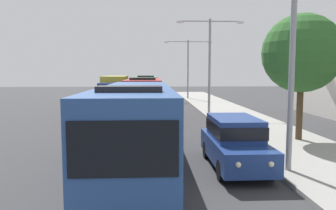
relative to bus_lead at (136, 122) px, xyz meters
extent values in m
cube|color=#284C8C|center=(0.00, 0.02, 0.01)|extent=(2.50, 11.44, 2.70)
cube|color=black|center=(1.27, 0.02, 0.36)|extent=(0.04, 10.52, 1.00)
cube|color=black|center=(-1.27, 0.02, 0.36)|extent=(0.04, 10.52, 1.00)
cube|color=black|center=(0.00, -5.72, 0.31)|extent=(2.30, 0.04, 1.20)
cube|color=navy|center=(1.28, 0.02, -0.79)|extent=(0.03, 10.86, 0.36)
cube|color=black|center=(0.00, -3.41, 1.44)|extent=(1.75, 0.90, 0.16)
cylinder|color=black|center=(1.10, -3.52, -1.19)|extent=(0.28, 1.00, 1.00)
cylinder|color=black|center=(-1.10, -3.52, -1.19)|extent=(0.28, 1.00, 1.00)
cylinder|color=black|center=(1.10, 3.17, -1.19)|extent=(0.28, 1.00, 1.00)
cylinder|color=black|center=(-1.10, 3.17, -1.19)|extent=(0.28, 1.00, 1.00)
cube|color=maroon|center=(0.00, 13.20, 0.01)|extent=(2.50, 10.40, 2.70)
cube|color=black|center=(1.27, 13.20, 0.36)|extent=(0.04, 9.57, 1.00)
cube|color=black|center=(-1.27, 13.20, 0.36)|extent=(0.04, 9.57, 1.00)
cube|color=black|center=(0.00, 7.98, 0.31)|extent=(2.30, 0.04, 1.20)
cube|color=orange|center=(1.28, 13.20, -0.79)|extent=(0.03, 9.88, 0.36)
cube|color=black|center=(0.00, 10.08, 1.44)|extent=(1.75, 0.90, 0.16)
cylinder|color=black|center=(1.10, 9.98, -1.19)|extent=(0.28, 1.00, 1.00)
cylinder|color=black|center=(-1.10, 9.98, -1.19)|extent=(0.28, 1.00, 1.00)
cylinder|color=black|center=(1.10, 16.06, -1.19)|extent=(0.28, 1.00, 1.00)
cylinder|color=black|center=(-1.10, 16.06, -1.19)|extent=(0.28, 1.00, 1.00)
cube|color=#33724C|center=(0.00, 26.42, 0.01)|extent=(2.50, 10.55, 2.70)
cube|color=black|center=(1.27, 26.42, 0.36)|extent=(0.04, 9.71, 1.00)
cube|color=black|center=(-1.27, 26.42, 0.36)|extent=(0.04, 9.71, 1.00)
cube|color=black|center=(0.00, 21.13, 0.31)|extent=(2.30, 0.04, 1.20)
cube|color=gold|center=(1.28, 26.42, -0.79)|extent=(0.03, 10.03, 0.36)
cube|color=black|center=(0.00, 23.26, 1.44)|extent=(1.75, 0.90, 0.16)
cylinder|color=black|center=(1.10, 23.15, -1.19)|extent=(0.28, 1.00, 1.00)
cylinder|color=black|center=(-1.10, 23.15, -1.19)|extent=(0.28, 1.00, 1.00)
cylinder|color=black|center=(1.10, 29.33, -1.19)|extent=(0.28, 1.00, 1.00)
cylinder|color=black|center=(-1.10, 29.33, -1.19)|extent=(0.28, 1.00, 1.00)
cube|color=navy|center=(3.70, -0.41, -0.99)|extent=(1.84, 4.76, 0.80)
cube|color=navy|center=(3.70, -0.26, -0.19)|extent=(1.62, 2.76, 0.80)
cube|color=black|center=(3.70, -0.26, -0.19)|extent=(1.66, 2.86, 0.44)
sphere|color=#F9EFCC|center=(3.19, -2.82, -0.89)|extent=(0.18, 0.18, 0.18)
sphere|color=#F9EFCC|center=(4.20, -2.82, -0.89)|extent=(0.18, 0.18, 0.18)
cylinder|color=black|center=(2.88, -1.89, -1.34)|extent=(0.22, 0.70, 0.70)
cylinder|color=black|center=(4.52, -1.89, -1.34)|extent=(0.22, 0.70, 0.70)
cylinder|color=black|center=(2.88, 1.06, -1.34)|extent=(0.22, 0.70, 0.70)
cylinder|color=black|center=(4.52, 1.06, -1.34)|extent=(0.22, 0.70, 0.70)
cube|color=navy|center=(-3.30, 19.56, -0.24)|extent=(2.30, 1.80, 2.20)
cube|color=gold|center=(-3.30, 23.71, 0.11)|extent=(2.35, 6.51, 2.70)
cube|color=black|center=(-3.30, 18.64, 0.06)|extent=(2.07, 0.04, 0.90)
cylinder|color=black|center=(-4.33, 19.56, -1.24)|extent=(0.26, 0.90, 0.90)
cylinder|color=black|center=(-2.27, 19.56, -1.24)|extent=(0.26, 0.90, 0.90)
cylinder|color=black|center=(-4.33, 25.10, -1.24)|extent=(0.26, 0.90, 0.90)
cylinder|color=black|center=(-2.27, 25.10, -1.24)|extent=(0.26, 0.90, 0.90)
cylinder|color=gray|center=(5.40, -1.27, 2.71)|extent=(0.20, 0.20, 8.49)
cylinder|color=gray|center=(5.40, 14.82, 2.34)|extent=(0.20, 0.20, 7.76)
cylinder|color=gray|center=(4.17, 14.82, 6.02)|extent=(2.46, 0.10, 0.10)
cube|color=silver|center=(2.94, 14.82, 5.94)|extent=(0.56, 0.28, 0.16)
cylinder|color=gray|center=(6.63, 14.82, 6.02)|extent=(2.46, 0.10, 0.10)
cube|color=silver|center=(7.86, 14.82, 5.94)|extent=(0.56, 0.28, 0.16)
cylinder|color=gray|center=(5.40, 30.91, 2.24)|extent=(0.20, 0.20, 7.57)
cylinder|color=gray|center=(3.98, 30.91, 5.83)|extent=(2.84, 0.10, 0.10)
cube|color=silver|center=(2.56, 30.91, 5.75)|extent=(0.56, 0.28, 0.16)
cylinder|color=gray|center=(6.82, 30.91, 5.83)|extent=(2.84, 0.10, 0.10)
cube|color=silver|center=(8.24, 30.91, 5.75)|extent=(0.56, 0.28, 0.16)
cylinder|color=#4C3823|center=(8.13, 3.94, -0.14)|extent=(0.32, 0.32, 2.80)
sphere|color=#2D6028|center=(8.13, 3.94, 2.84)|extent=(3.94, 3.94, 3.94)
camera|label=1|loc=(0.58, -12.44, 1.89)|focal=35.40mm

